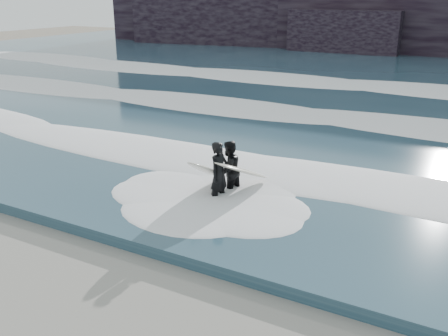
{
  "coord_description": "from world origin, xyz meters",
  "views": [
    {
      "loc": [
        4.99,
        -4.68,
        5.55
      ],
      "look_at": [
        -1.21,
        6.53,
        1.0
      ],
      "focal_mm": 40.0,
      "sensor_mm": 36.0,
      "label": 1
    }
  ],
  "objects": [
    {
      "name": "sea",
      "position": [
        0.0,
        29.0,
        0.15
      ],
      "size": [
        90.0,
        52.0,
        0.3
      ],
      "primitive_type": "cube",
      "color": "#284556",
      "rests_on": "ground"
    },
    {
      "name": "surfer_right",
      "position": [
        -1.16,
        6.83,
        0.85
      ],
      "size": [
        1.44,
        2.15,
        1.68
      ],
      "color": "black",
      "rests_on": "ground"
    },
    {
      "name": "foam_far",
      "position": [
        0.0,
        25.0,
        0.45
      ],
      "size": [
        60.0,
        4.8,
        0.3
      ],
      "primitive_type": "ellipsoid",
      "color": "white",
      "rests_on": "sea"
    },
    {
      "name": "surfer_left",
      "position": [
        -1.29,
        6.25,
        0.91
      ],
      "size": [
        1.03,
        2.1,
        1.81
      ],
      "color": "black",
      "rests_on": "ground"
    },
    {
      "name": "foam_mid",
      "position": [
        0.0,
        16.0,
        0.42
      ],
      "size": [
        60.0,
        4.0,
        0.24
      ],
      "primitive_type": "ellipsoid",
      "color": "white",
      "rests_on": "sea"
    },
    {
      "name": "foam_near",
      "position": [
        0.0,
        9.0,
        0.4
      ],
      "size": [
        60.0,
        3.2,
        0.2
      ],
      "primitive_type": "ellipsoid",
      "color": "white",
      "rests_on": "sea"
    }
  ]
}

